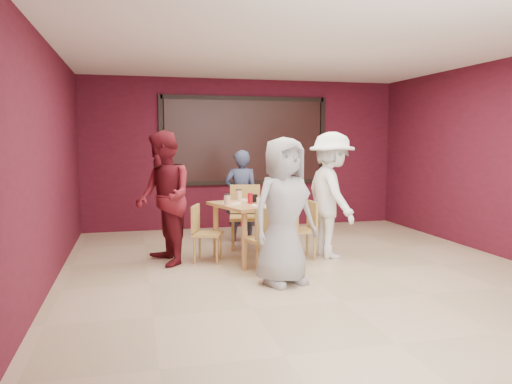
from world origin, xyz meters
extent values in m
plane|color=#C6AD8A|center=(0.00, 0.00, 0.00)|extent=(7.00, 7.00, 0.00)
cube|color=black|center=(0.00, 3.45, 1.65)|extent=(3.00, 0.02, 1.50)
cube|color=#B4894A|center=(-0.44, 0.83, 0.78)|extent=(1.27, 1.27, 0.04)
cylinder|color=#B4894A|center=(-0.95, 1.10, 0.38)|extent=(0.07, 0.07, 0.76)
cylinder|color=#B4894A|center=(-0.18, 1.34, 0.38)|extent=(0.07, 0.07, 0.76)
cylinder|color=#B4894A|center=(-0.71, 0.32, 0.38)|extent=(0.07, 0.07, 0.76)
cylinder|color=#B4894A|center=(0.06, 0.57, 0.38)|extent=(0.07, 0.07, 0.76)
cylinder|color=white|center=(-0.44, 0.51, 0.81)|extent=(0.26, 0.26, 0.01)
cone|color=#E18F4F|center=(-0.44, 0.51, 0.82)|extent=(0.23, 0.23, 0.02)
cylinder|color=#F6E3C4|center=(-0.30, 0.41, 0.87)|extent=(0.09, 0.09, 0.14)
cylinder|color=black|center=(-0.30, 0.41, 0.95)|extent=(0.09, 0.09, 0.01)
cylinder|color=white|center=(-0.44, 1.15, 0.81)|extent=(0.26, 0.26, 0.01)
cone|color=#E18F4F|center=(-0.44, 1.15, 0.82)|extent=(0.23, 0.23, 0.02)
cylinder|color=#F6E3C4|center=(-0.58, 1.25, 0.87)|extent=(0.09, 0.09, 0.14)
cylinder|color=black|center=(-0.58, 1.25, 0.95)|extent=(0.09, 0.09, 0.01)
cylinder|color=white|center=(-0.76, 0.83, 0.81)|extent=(0.26, 0.26, 0.01)
cone|color=#E18F4F|center=(-0.76, 0.83, 0.82)|extent=(0.23, 0.23, 0.02)
cylinder|color=#F6E3C4|center=(-0.86, 0.69, 0.87)|extent=(0.09, 0.09, 0.14)
cylinder|color=black|center=(-0.86, 0.69, 0.95)|extent=(0.09, 0.09, 0.01)
cylinder|color=white|center=(-0.12, 0.83, 0.81)|extent=(0.26, 0.26, 0.01)
cone|color=#E18F4F|center=(-0.12, 0.83, 0.82)|extent=(0.23, 0.23, 0.02)
cylinder|color=#F6E3C4|center=(-0.03, 0.97, 0.87)|extent=(0.09, 0.09, 0.14)
cylinder|color=black|center=(-0.03, 0.97, 0.95)|extent=(0.09, 0.09, 0.01)
cylinder|color=silver|center=(-0.36, 0.80, 0.85)|extent=(0.06, 0.06, 0.10)
cylinder|color=silver|center=(-0.42, 0.75, 0.84)|extent=(0.05, 0.05, 0.08)
cylinder|color=#9F0B18|center=(-0.53, 0.78, 0.87)|extent=(0.07, 0.07, 0.15)
cube|color=black|center=(-0.46, 0.91, 0.86)|extent=(0.13, 0.10, 0.11)
cube|color=#B79147|center=(-0.49, 0.22, 0.41)|extent=(0.49, 0.49, 0.04)
cylinder|color=#B79147|center=(-0.38, 0.42, 0.20)|extent=(0.03, 0.03, 0.40)
cylinder|color=#B79147|center=(-0.69, 0.34, 0.20)|extent=(0.03, 0.03, 0.40)
cylinder|color=#B79147|center=(-0.30, 0.10, 0.20)|extent=(0.03, 0.03, 0.40)
cylinder|color=#B79147|center=(-0.61, 0.02, 0.20)|extent=(0.03, 0.03, 0.40)
cube|color=#B79147|center=(-0.45, 0.04, 0.65)|extent=(0.40, 0.13, 0.39)
cube|color=#B79147|center=(-0.42, 1.58, 0.48)|extent=(0.56, 0.56, 0.04)
cylinder|color=#B79147|center=(-0.64, 1.43, 0.23)|extent=(0.04, 0.04, 0.46)
cylinder|color=#B79147|center=(-0.27, 1.35, 0.23)|extent=(0.04, 0.04, 0.46)
cylinder|color=#B79147|center=(-0.56, 1.80, 0.23)|extent=(0.04, 0.04, 0.46)
cylinder|color=#B79147|center=(-0.19, 1.72, 0.23)|extent=(0.04, 0.04, 0.46)
cube|color=#B79147|center=(-0.37, 1.78, 0.75)|extent=(0.47, 0.14, 0.45)
cube|color=#B79147|center=(-1.10, 0.88, 0.39)|extent=(0.49, 0.49, 0.04)
cylinder|color=#B79147|center=(-1.01, 0.68, 0.18)|extent=(0.03, 0.03, 0.37)
cylinder|color=#B79147|center=(-0.90, 0.97, 0.18)|extent=(0.03, 0.03, 0.37)
cylinder|color=#B79147|center=(-1.29, 0.79, 0.18)|extent=(0.03, 0.03, 0.37)
cylinder|color=#B79147|center=(-1.19, 1.08, 0.18)|extent=(0.03, 0.03, 0.37)
cube|color=#B79147|center=(-1.26, 0.94, 0.60)|extent=(0.16, 0.36, 0.36)
cube|color=#B79147|center=(0.19, 0.77, 0.40)|extent=(0.40, 0.40, 0.04)
cylinder|color=#B79147|center=(0.04, 0.93, 0.19)|extent=(0.03, 0.03, 0.38)
cylinder|color=#B79147|center=(0.03, 0.61, 0.19)|extent=(0.03, 0.03, 0.38)
cylinder|color=#B79147|center=(0.35, 0.92, 0.19)|extent=(0.03, 0.03, 0.38)
cylinder|color=#B79147|center=(0.35, 0.61, 0.19)|extent=(0.03, 0.03, 0.38)
cube|color=#B79147|center=(0.37, 0.77, 0.62)|extent=(0.04, 0.39, 0.37)
imported|color=#9F9F9F|center=(-0.40, -0.37, 0.85)|extent=(0.97, 0.79, 1.70)
imported|color=#333B5A|center=(-0.36, 2.15, 0.75)|extent=(0.61, 0.46, 1.50)
imported|color=maroon|center=(-1.68, 0.89, 0.90)|extent=(0.87, 1.01, 1.79)
imported|color=white|center=(0.65, 0.76, 0.89)|extent=(0.71, 1.18, 1.78)
camera|label=1|loc=(-2.07, -5.79, 1.67)|focal=35.00mm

